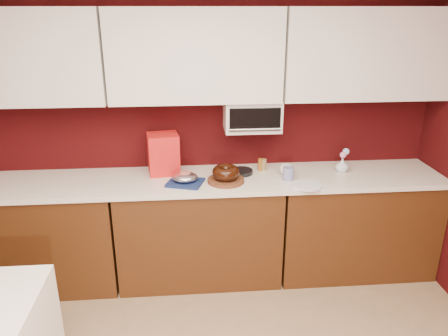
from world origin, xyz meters
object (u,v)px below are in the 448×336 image
coffee_mug (286,169)px  pandoro_box (163,154)px  toaster_oven (252,115)px  bundt_cake (226,173)px  foil_ham_nest (185,177)px  blue_jar (288,174)px  flower_vase (342,164)px

coffee_mug → pandoro_box: bearing=172.8°
toaster_oven → bundt_cake: (-0.24, -0.26, -0.39)m
foil_ham_nest → toaster_oven: bearing=25.8°
blue_jar → flower_vase: 0.51m
bundt_cake → flower_vase: bearing=8.3°
blue_jar → flower_vase: size_ratio=0.79×
bundt_cake → foil_ham_nest: (-0.32, -0.01, -0.03)m
toaster_oven → foil_ham_nest: (-0.56, -0.27, -0.42)m
toaster_oven → pandoro_box: size_ratio=1.35×
bundt_cake → coffee_mug: 0.52m
coffee_mug → blue_jar: bearing=-93.4°
pandoro_box → coffee_mug: (1.00, -0.13, -0.12)m
bundt_cake → coffee_mug: bundt_cake is taller
foil_ham_nest → flower_vase: size_ratio=1.50×
toaster_oven → flower_vase: 0.86m
coffee_mug → blue_jar: 0.12m
pandoro_box → blue_jar: pandoro_box is taller
pandoro_box → flower_vase: bearing=-12.4°
toaster_oven → bundt_cake: size_ratio=2.07×
bundt_cake → pandoro_box: pandoro_box is taller
flower_vase → toaster_oven: bearing=171.2°
bundt_cake → blue_jar: 0.50m
bundt_cake → pandoro_box: 0.56m
toaster_oven → flower_vase: (0.75, -0.12, -0.41)m
pandoro_box → coffee_mug: 1.01m
foil_ham_nest → pandoro_box: pandoro_box is taller
bundt_cake → flower_vase: size_ratio=1.66×
bundt_cake → flower_vase: 1.00m
coffee_mug → flower_vase: (0.48, 0.02, 0.02)m
pandoro_box → flower_vase: 1.48m
toaster_oven → coffee_mug: (0.27, -0.14, -0.43)m
toaster_oven → flower_vase: bearing=-8.8°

